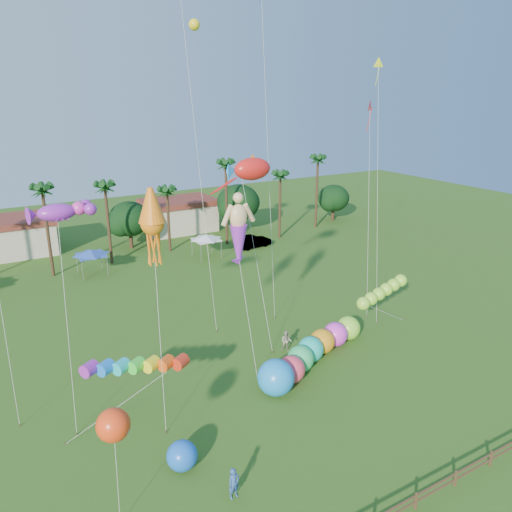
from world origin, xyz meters
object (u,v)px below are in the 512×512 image
car_b (253,241)px  blue_ball (182,456)px  spectator_a (234,483)px  caterpillar_inflatable (309,353)px  spectator_b (286,341)px

car_b → blue_ball: (-24.48, -34.11, 0.03)m
spectator_a → caterpillar_inflatable: bearing=31.9°
spectator_b → blue_ball: size_ratio=1.02×
spectator_a → caterpillar_inflatable: caterpillar_inflatable is taller
car_b → spectator_b: spectator_b is taller
spectator_a → spectator_b: size_ratio=1.00×
car_b → blue_ball: 41.98m
car_b → spectator_a: 43.89m
spectator_b → caterpillar_inflatable: bearing=-44.0°
spectator_a → spectator_b: bearing=40.4°
car_b → caterpillar_inflatable: caterpillar_inflatable is taller
spectator_a → blue_ball: size_ratio=1.02×
car_b → caterpillar_inflatable: 31.10m
spectator_b → caterpillar_inflatable: 2.85m
spectator_a → caterpillar_inflatable: size_ratio=0.14×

